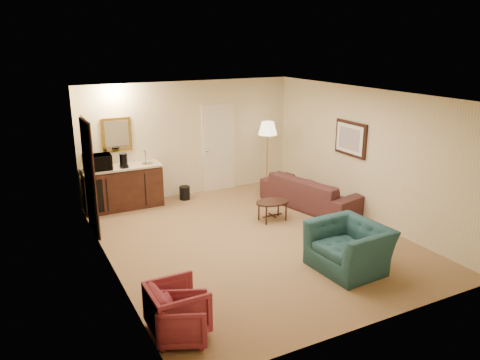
% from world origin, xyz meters
% --- Properties ---
extents(ground, '(6.00, 6.00, 0.00)m').
position_xyz_m(ground, '(0.00, 0.00, 0.00)').
color(ground, olive).
rests_on(ground, ground).
extents(room_walls, '(5.02, 6.01, 2.61)m').
position_xyz_m(room_walls, '(-0.10, 0.77, 1.72)').
color(room_walls, beige).
rests_on(room_walls, ground).
extents(wetbar_cabinet, '(1.64, 0.58, 0.92)m').
position_xyz_m(wetbar_cabinet, '(-1.65, 2.72, 0.46)').
color(wetbar_cabinet, '#3C1D13').
rests_on(wetbar_cabinet, ground).
extents(sofa, '(1.19, 2.38, 0.89)m').
position_xyz_m(sofa, '(1.95, 0.94, 0.45)').
color(sofa, black).
rests_on(sofa, ground).
extents(teal_armchair, '(0.80, 1.17, 0.98)m').
position_xyz_m(teal_armchair, '(0.80, -1.67, 0.49)').
color(teal_armchair, '#1D484A').
rests_on(teal_armchair, ground).
extents(rose_chair_near, '(0.63, 0.67, 0.69)m').
position_xyz_m(rose_chair_near, '(-2.15, -2.00, 0.34)').
color(rose_chair_near, '#9C3345').
rests_on(rose_chair_near, ground).
extents(rose_chair_far, '(0.73, 0.75, 0.59)m').
position_xyz_m(rose_chair_far, '(-2.15, -2.21, 0.30)').
color(rose_chair_far, '#9C3345').
rests_on(rose_chair_far, ground).
extents(coffee_table, '(0.72, 0.49, 0.41)m').
position_xyz_m(coffee_table, '(0.80, 0.63, 0.20)').
color(coffee_table, black).
rests_on(coffee_table, ground).
extents(floor_lamp, '(0.45, 0.45, 1.66)m').
position_xyz_m(floor_lamp, '(1.70, 2.40, 0.83)').
color(floor_lamp, gold).
rests_on(floor_lamp, ground).
extents(waste_bin, '(0.27, 0.27, 0.30)m').
position_xyz_m(waste_bin, '(-0.30, 2.65, 0.15)').
color(waste_bin, black).
rests_on(waste_bin, ground).
extents(microwave, '(0.58, 0.34, 0.38)m').
position_xyz_m(microwave, '(-2.15, 2.68, 1.11)').
color(microwave, black).
rests_on(microwave, wetbar_cabinet).
extents(coffee_maker, '(0.20, 0.20, 0.30)m').
position_xyz_m(coffee_maker, '(-1.63, 2.60, 1.07)').
color(coffee_maker, black).
rests_on(coffee_maker, wetbar_cabinet).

